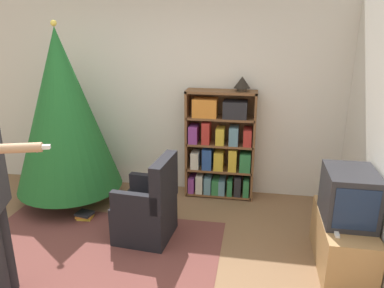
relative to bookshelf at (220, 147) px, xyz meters
name	(u,v)px	position (x,y,z in m)	size (l,w,h in m)	color
wall_back	(164,94)	(-0.78, 0.22, 0.62)	(8.00, 0.10, 2.60)	silver
area_rug	(86,261)	(-1.12, -1.69, -0.68)	(2.55, 1.92, 0.01)	brown
bookshelf	(220,147)	(0.00, 0.00, 0.00)	(0.88, 0.28, 1.41)	brown
tv_stand	(342,243)	(1.30, -1.32, -0.43)	(0.44, 0.95, 0.49)	tan
television	(349,196)	(1.30, -1.32, 0.05)	(0.43, 0.55, 0.48)	#28282D
game_remote	(337,233)	(1.17, -1.60, -0.17)	(0.04, 0.12, 0.02)	white
christmas_tree	(63,111)	(-1.85, -0.50, 0.51)	(1.29, 1.29, 2.24)	#4C3323
armchair	(148,210)	(-0.64, -1.15, -0.36)	(0.62, 0.61, 0.92)	black
table_lamp	(242,83)	(0.25, 0.01, 0.83)	(0.20, 0.20, 0.18)	#473828
book_pile_near_tree	(85,215)	(-1.50, -0.91, -0.64)	(0.22, 0.18, 0.08)	gold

